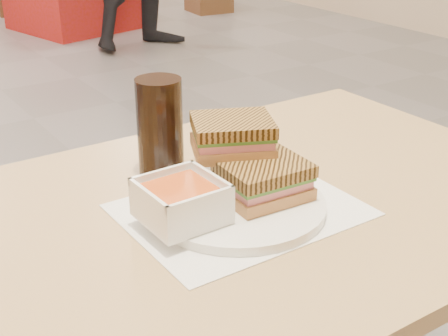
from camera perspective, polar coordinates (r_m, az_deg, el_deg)
main_table at (r=1.02m, az=-1.45°, el=-9.69°), size 1.20×0.70×0.75m
tray_liner at (r=0.97m, az=1.49°, el=-3.79°), size 0.35×0.27×0.00m
plate at (r=0.97m, az=1.18°, el=-3.36°), size 0.27×0.27×0.01m
soup_bowl at (r=0.90m, az=-3.86°, el=-3.12°), size 0.11×0.11×0.06m
panini_lower at (r=0.96m, az=3.58°, el=-1.04°), size 0.13×0.11×0.06m
panini_upper at (r=0.99m, az=0.77°, el=2.92°), size 0.15×0.14×0.06m
cola_glass at (r=1.07m, az=-5.78°, el=3.70°), size 0.08×0.08×0.17m
bg_chair_1l at (r=5.97m, az=-14.58°, el=14.33°), size 0.43×0.43×0.45m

